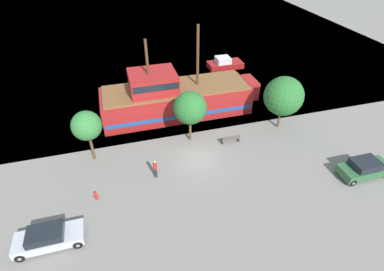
# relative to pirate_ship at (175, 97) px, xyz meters

# --- Properties ---
(ground_plane) EXTENTS (160.00, 160.00, 0.00)m
(ground_plane) POSITION_rel_pirate_ship_xyz_m (0.18, -8.37, -1.93)
(ground_plane) COLOR gray
(water_surface) EXTENTS (80.00, 80.00, 0.00)m
(water_surface) POSITION_rel_pirate_ship_xyz_m (0.18, 35.63, -1.93)
(water_surface) COLOR slate
(water_surface) RESTS_ON ground
(pirate_ship) EXTENTS (17.50, 5.30, 9.61)m
(pirate_ship) POSITION_rel_pirate_ship_xyz_m (0.00, 0.00, 0.00)
(pirate_ship) COLOR #A31E1E
(pirate_ship) RESTS_ON water_surface
(moored_boat_dockside) EXTENTS (5.03, 2.51, 1.58)m
(moored_boat_dockside) POSITION_rel_pirate_ship_xyz_m (9.82, 10.21, -1.34)
(moored_boat_dockside) COLOR maroon
(moored_boat_dockside) RESTS_ON water_surface
(parked_car_curb_front) EXTENTS (4.51, 1.86, 1.41)m
(parked_car_curb_front) POSITION_rel_pirate_ship_xyz_m (-12.10, -14.21, -1.22)
(parked_car_curb_front) COLOR #B7BCC6
(parked_car_curb_front) RESTS_ON ground_plane
(parked_car_curb_mid) EXTENTS (4.43, 1.96, 1.56)m
(parked_car_curb_mid) POSITION_rel_pirate_ship_xyz_m (13.26, -14.32, -1.16)
(parked_car_curb_mid) COLOR #2D5B38
(parked_car_curb_mid) RESTS_ON ground_plane
(fire_hydrant) EXTENTS (0.42, 0.25, 0.76)m
(fire_hydrant) POSITION_rel_pirate_ship_xyz_m (-8.98, -10.96, -1.51)
(fire_hydrant) COLOR red
(fire_hydrant) RESTS_ON ground_plane
(bench_promenade_east) EXTENTS (1.84, 0.45, 0.85)m
(bench_promenade_east) POSITION_rel_pirate_ship_xyz_m (3.95, -6.98, -1.48)
(bench_promenade_east) COLOR #4C4742
(bench_promenade_east) RESTS_ON ground_plane
(pedestrian_walking_near) EXTENTS (0.32, 0.32, 1.81)m
(pedestrian_walking_near) POSITION_rel_pirate_ship_xyz_m (-4.00, -9.69, -1.00)
(pedestrian_walking_near) COLOR #232838
(pedestrian_walking_near) RESTS_ON ground_plane
(tree_row_east) EXTENTS (2.59, 2.59, 4.99)m
(tree_row_east) POSITION_rel_pirate_ship_xyz_m (-9.04, -5.80, 1.75)
(tree_row_east) COLOR brown
(tree_row_east) RESTS_ON ground_plane
(tree_row_mideast) EXTENTS (3.15, 3.15, 5.28)m
(tree_row_mideast) POSITION_rel_pirate_ship_xyz_m (0.25, -5.41, 1.77)
(tree_row_mideast) COLOR brown
(tree_row_mideast) RESTS_ON ground_plane
(tree_row_midwest) EXTENTS (3.94, 3.94, 5.65)m
(tree_row_midwest) POSITION_rel_pirate_ship_xyz_m (9.81, -5.75, 1.75)
(tree_row_midwest) COLOR brown
(tree_row_midwest) RESTS_ON ground_plane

